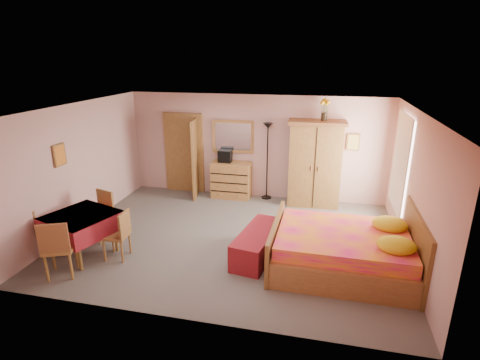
% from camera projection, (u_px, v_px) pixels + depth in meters
% --- Properties ---
extents(floor, '(6.50, 6.50, 0.00)m').
position_uv_depth(floor, '(232.00, 238.00, 7.53)').
color(floor, slate).
rests_on(floor, ground).
extents(ceiling, '(6.50, 6.50, 0.00)m').
position_uv_depth(ceiling, '(231.00, 108.00, 6.70)').
color(ceiling, brown).
rests_on(ceiling, wall_back).
extents(wall_back, '(6.50, 0.10, 2.60)m').
position_uv_depth(wall_back, '(255.00, 147.00, 9.42)').
color(wall_back, '#C79890').
rests_on(wall_back, floor).
extents(wall_front, '(6.50, 0.10, 2.60)m').
position_uv_depth(wall_front, '(184.00, 236.00, 4.80)').
color(wall_front, '#C79890').
rests_on(wall_front, floor).
extents(wall_left, '(0.10, 5.00, 2.60)m').
position_uv_depth(wall_left, '(80.00, 166.00, 7.79)').
color(wall_left, '#C79890').
rests_on(wall_left, floor).
extents(wall_right, '(0.10, 5.00, 2.60)m').
position_uv_depth(wall_right, '(415.00, 190.00, 6.43)').
color(wall_right, '#C79890').
rests_on(wall_right, floor).
extents(doorway, '(1.06, 0.12, 2.15)m').
position_uv_depth(doorway, '(184.00, 154.00, 9.88)').
color(doorway, '#9E6B35').
rests_on(doorway, floor).
extents(window, '(0.08, 1.40, 1.95)m').
position_uv_depth(window, '(401.00, 163.00, 7.50)').
color(window, white).
rests_on(window, wall_right).
extents(picture_left, '(0.04, 0.32, 0.42)m').
position_uv_depth(picture_left, '(59.00, 155.00, 7.10)').
color(picture_left, orange).
rests_on(picture_left, wall_left).
extents(picture_back, '(0.30, 0.04, 0.40)m').
position_uv_depth(picture_back, '(353.00, 142.00, 8.82)').
color(picture_back, '#D8BF59').
rests_on(picture_back, wall_back).
extents(chest_of_drawers, '(0.98, 0.50, 0.93)m').
position_uv_depth(chest_of_drawers, '(231.00, 180.00, 9.58)').
color(chest_of_drawers, '#AF763B').
rests_on(chest_of_drawers, floor).
extents(wall_mirror, '(1.05, 0.14, 0.83)m').
position_uv_depth(wall_mirror, '(233.00, 137.00, 9.43)').
color(wall_mirror, silver).
rests_on(wall_mirror, wall_back).
extents(stereo, '(0.33, 0.25, 0.31)m').
position_uv_depth(stereo, '(225.00, 156.00, 9.42)').
color(stereo, black).
rests_on(stereo, chest_of_drawers).
extents(floor_lamp, '(0.31, 0.31, 1.94)m').
position_uv_depth(floor_lamp, '(267.00, 162.00, 9.34)').
color(floor_lamp, black).
rests_on(floor_lamp, floor).
extents(wardrobe, '(1.35, 0.73, 2.08)m').
position_uv_depth(wardrobe, '(315.00, 164.00, 8.92)').
color(wardrobe, olive).
rests_on(wardrobe, floor).
extents(sunflower_vase, '(0.22, 0.22, 0.50)m').
position_uv_depth(sunflower_vase, '(325.00, 110.00, 8.49)').
color(sunflower_vase, yellow).
rests_on(sunflower_vase, wardrobe).
extents(bed, '(2.42, 1.92, 1.11)m').
position_uv_depth(bed, '(343.00, 239.00, 6.31)').
color(bed, '#E8166D').
rests_on(bed, floor).
extents(bench, '(0.79, 1.55, 0.49)m').
position_uv_depth(bench, '(258.00, 243.00, 6.81)').
color(bench, maroon).
rests_on(bench, floor).
extents(dining_table, '(1.37, 1.37, 0.79)m').
position_uv_depth(dining_table, '(84.00, 235.00, 6.81)').
color(dining_table, maroon).
rests_on(dining_table, floor).
extents(chair_south, '(0.61, 0.61, 1.02)m').
position_uv_depth(chair_south, '(60.00, 247.00, 6.14)').
color(chair_south, '#AB7B3A').
rests_on(chair_south, floor).
extents(chair_north, '(0.55, 0.55, 0.97)m').
position_uv_depth(chair_north, '(99.00, 216.00, 7.38)').
color(chair_north, '#AA7439').
rests_on(chair_north, floor).
extents(chair_west, '(0.48, 0.48, 0.89)m').
position_uv_depth(chair_west, '(52.00, 230.00, 6.90)').
color(chair_west, brown).
rests_on(chair_west, floor).
extents(chair_east, '(0.44, 0.44, 0.90)m').
position_uv_depth(chair_east, '(116.00, 235.00, 6.70)').
color(chair_east, '#9E6C35').
rests_on(chair_east, floor).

